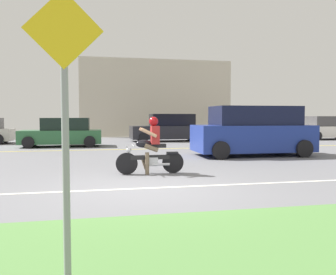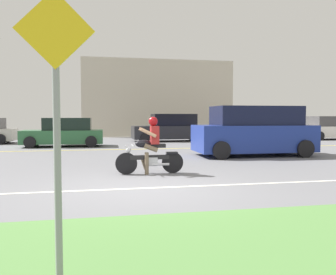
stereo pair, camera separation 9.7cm
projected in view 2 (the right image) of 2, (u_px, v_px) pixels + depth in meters
name	position (u px, v px, depth m)	size (l,w,h in m)	color
ground	(130.00, 169.00, 10.33)	(56.00, 30.00, 0.04)	slate
grass_median	(198.00, 270.00, 3.38)	(56.00, 3.80, 0.06)	#548442
lane_line_near	(143.00, 188.00, 7.38)	(50.40, 0.12, 0.01)	silver
lane_line_far	(118.00, 149.00, 16.03)	(50.40, 0.12, 0.01)	yellow
motorcyclist	(150.00, 150.00, 9.25)	(1.78, 0.58, 1.49)	black
suv_nearby	(254.00, 132.00, 13.53)	(4.65, 2.19, 1.88)	navy
parked_car_1	(64.00, 133.00, 17.70)	(3.96, 1.88, 1.42)	#2D663D
parked_car_2	(171.00, 128.00, 21.54)	(4.52, 1.90, 1.65)	#232328
parked_car_3	(264.00, 129.00, 22.94)	(3.68, 1.86, 1.49)	white
parked_car_4	(329.00, 129.00, 23.21)	(3.72, 2.02, 1.51)	white
street_sign	(56.00, 114.00, 2.85)	(0.62, 0.06, 2.49)	gray
building_far	(156.00, 99.00, 28.52)	(11.52, 4.00, 5.78)	beige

